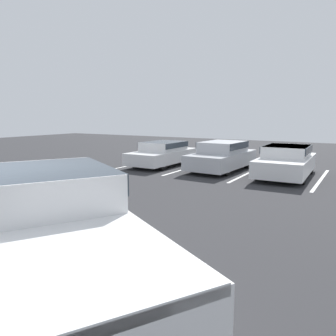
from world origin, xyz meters
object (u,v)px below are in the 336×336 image
Objects in this scene: parked_sedan_b at (222,155)px; wheel_stop_curb at (227,160)px; parked_sedan_c at (286,160)px; parked_sedan_a at (163,153)px; traffic_cone at (37,196)px; pickup_truck at (56,226)px.

parked_sedan_b reaches higher than wheel_stop_curb.
parked_sedan_b is 2.87m from parked_sedan_c.
wheel_stop_curb is (2.20, 3.15, -0.57)m from parked_sedan_a.
wheel_stop_curb is (-0.88, 2.95, -0.63)m from parked_sedan_b.
parked_sedan_a is 8.00m from traffic_cone.
pickup_truck is 10.75m from parked_sedan_c.
pickup_truck is 13.52× the size of traffic_cone.
pickup_truck is 1.47× the size of parked_sedan_a.
traffic_cone is at bearing 5.38° from parked_sedan_a.
pickup_truck reaches higher than parked_sedan_b.
parked_sedan_b is at bearing 73.63° from traffic_cone.
pickup_truck is 11.69m from parked_sedan_a.
pickup_truck is at bearing 11.33° from parked_sedan_b.
parked_sedan_b is at bearing -95.33° from parked_sedan_c.
parked_sedan_c is (1.18, 10.68, -0.17)m from pickup_truck.
parked_sedan_c is 2.19× the size of wheel_stop_curb.
parked_sedan_b is 9.31× the size of traffic_cone.
parked_sedan_b is (3.09, 0.20, 0.06)m from parked_sedan_a.
parked_sedan_b reaches higher than traffic_cone.
traffic_cone reaches higher than wheel_stop_curb.
traffic_cone is (0.69, -7.96, -0.43)m from parked_sedan_a.
pickup_truck reaches higher than parked_sedan_a.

